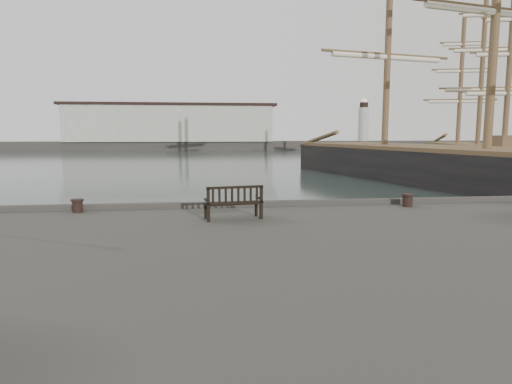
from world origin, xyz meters
TOP-DOWN VIEW (x-y plane):
  - ground at (0.00, 0.00)m, footprint 400.00×400.00m
  - breakwater at (-4.56, 92.00)m, footprint 140.00×9.50m
  - bench at (-0.77, -2.31)m, footprint 1.73×0.84m
  - bollard_left at (-5.54, -0.57)m, footprint 0.42×0.42m
  - bollard_right at (5.24, -0.83)m, footprint 0.49×0.49m
  - tall_ship_main at (18.85, 15.26)m, footprint 18.08×44.57m
  - tall_ship_far at (31.29, 35.56)m, footprint 12.56×28.11m

SIDE VIEW (x-z plane):
  - ground at x=0.00m, z-range 0.00..0.00m
  - tall_ship_far at x=31.29m, z-range -11.01..12.57m
  - tall_ship_main at x=18.85m, z-range -15.58..17.21m
  - bollard_left at x=-5.54m, z-range 1.56..1.97m
  - bollard_right at x=5.24m, z-range 1.56..2.00m
  - bench at x=-0.77m, z-range 1.39..2.34m
  - breakwater at x=-4.56m, z-range -1.80..10.40m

